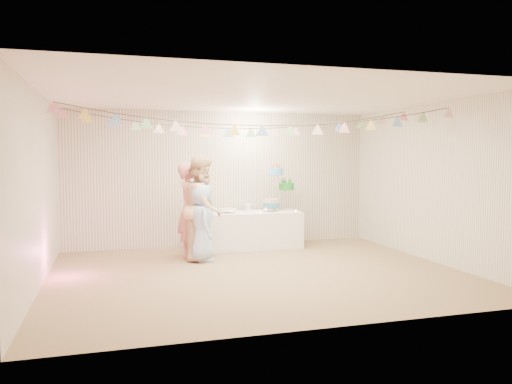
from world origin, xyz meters
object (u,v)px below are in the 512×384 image
object	(u,v)px
table	(252,230)
person_child	(202,223)
cake_stand	(278,186)
person_adult_b	(203,208)
person_adult_a	(189,210)

from	to	relation	value
table	person_child	size ratio (longest dim) A/B	1.44
cake_stand	person_adult_b	xyz separation A→B (m)	(-1.62, -0.80, -0.30)
table	person_adult_a	bearing A→B (deg)	-158.05
table	person_child	distance (m)	1.47
person_child	cake_stand	bearing A→B (deg)	-60.92
table	person_adult_a	size ratio (longest dim) A/B	1.13
person_adult_b	person_child	world-z (taller)	person_adult_b
person_adult_a	person_adult_b	world-z (taller)	person_adult_b
person_adult_b	person_child	xyz separation A→B (m)	(-0.05, -0.17, -0.24)
cake_stand	person_adult_b	distance (m)	1.83
person_adult_a	person_child	size ratio (longest dim) A/B	1.28
table	person_adult_b	bearing A→B (deg)	-144.97
person_child	table	bearing A→B (deg)	-51.60
person_adult_a	cake_stand	bearing A→B (deg)	-57.88
cake_stand	person_child	world-z (taller)	cake_stand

